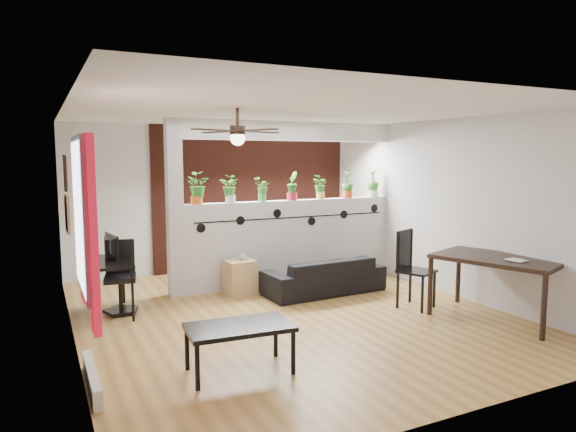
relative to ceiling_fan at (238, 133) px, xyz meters
The scene contains 28 objects.
room_shell 1.33m from the ceiling_fan, 20.56° to the left, with size 6.30×7.10×2.90m.
partition_wall 2.91m from the ceiling_fan, 48.37° to the left, with size 3.60×0.18×1.35m, color #BCBCC1.
ceiling_header 2.41m from the ceiling_fan, 48.37° to the left, with size 3.60×0.18×0.30m, color silver.
pier_column 2.09m from the ceiling_fan, 99.77° to the left, with size 0.22×0.20×2.60m, color #BCBCC1.
brick_panel 3.78m from the ceiling_fan, 63.93° to the left, with size 3.90×0.05×2.60m, color #A64330.
vine_decal 2.64m from the ceiling_fan, 46.80° to the left, with size 3.31×0.01×0.30m.
window_assembly 2.13m from the ceiling_fan, 152.87° to the right, with size 0.09×1.30×1.55m.
baseboard_heater 2.96m from the ceiling_fan, 152.65° to the right, with size 0.08×1.00×0.18m, color silver.
corkboard 2.38m from the ceiling_fan, 144.85° to the left, with size 0.03×0.60×0.45m, color #8F6645.
framed_art 2.19m from the ceiling_fan, 145.97° to the left, with size 0.03×0.34×0.44m.
ceiling_fan is the anchor object (origin of this frame).
potted_plant_0 1.94m from the ceiling_fan, 89.36° to the left, with size 0.32×0.32×0.48m.
potted_plant_1 2.02m from the ceiling_fan, 73.11° to the left, with size 0.28×0.28×0.43m.
potted_plant_2 2.23m from the ceiling_fan, 59.19° to the left, with size 0.22×0.19×0.37m.
potted_plant_3 2.51m from the ceiling_fan, 48.37° to the left, with size 0.30×0.31×0.46m.
potted_plant_4 2.89m from the ceiling_fan, 40.24° to the left, with size 0.17×0.20×0.40m.
potted_plant_5 3.29m from the ceiling_fan, 34.15° to the left, with size 0.30×0.30×0.46m.
potted_plant_6 3.72m from the ceiling_fan, 29.51° to the left, with size 0.31×0.32×0.47m.
sofa 2.87m from the ceiling_fan, 29.92° to the left, with size 1.76×0.69×0.51m, color black.
cube_shelf 2.58m from the ceiling_fan, 69.18° to the left, with size 0.42×0.38×0.52m, color tan.
cup 2.36m from the ceiling_fan, 67.49° to the left, with size 0.12×0.12×0.10m, color gray.
computer_desk 2.49m from the ceiling_fan, 134.68° to the left, with size 0.54×0.99×0.71m.
monitor 2.47m from the ceiling_fan, 131.58° to the left, with size 0.05×0.31×0.18m, color black.
office_chair 2.60m from the ceiling_fan, 131.26° to the left, with size 0.49×0.49×0.93m.
dining_table 3.60m from the ceiling_fan, 19.23° to the right, with size 1.34×1.68×0.80m.
book 3.58m from the ceiling_fan, 24.81° to the right, with size 0.16×0.22×0.02m, color gray.
folding_chair 2.96m from the ceiling_fan, ahead, with size 0.56×0.56×1.06m.
coffee_table 2.27m from the ceiling_fan, 110.75° to the right, with size 1.03×0.62×0.46m.
Camera 1 is at (-2.90, -5.88, 2.05)m, focal length 32.00 mm.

